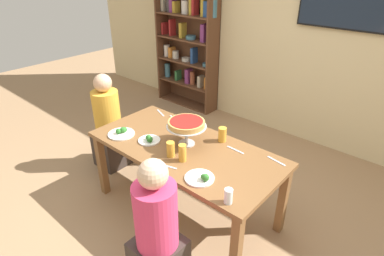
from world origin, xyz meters
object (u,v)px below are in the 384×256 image
at_px(diner_head_west, 109,128).
at_px(beer_glass_amber_short, 171,149).
at_px(salad_plate_far_diner, 149,140).
at_px(salad_plate_near_diner, 201,178).
at_px(cutlery_fork_far, 235,150).
at_px(cutlery_fork_near, 161,113).
at_px(water_glass_clear_near, 228,196).
at_px(television, 345,0).
at_px(salad_plate_spare, 121,133).
at_px(deep_dish_pizza_stand, 186,125).
at_px(cutlery_knife_near, 276,161).
at_px(dining_table, 185,155).
at_px(cutlery_spare_fork, 167,166).
at_px(beer_glass_amber_tall, 222,135).
at_px(beer_glass_amber_spare, 182,153).
at_px(bookshelf, 188,36).
at_px(diner_near_right, 158,238).
at_px(cutlery_knife_far, 174,119).

distance_m(diner_head_west, beer_glass_amber_short, 1.28).
bearing_deg(salad_plate_far_diner, salad_plate_near_diner, -9.93).
bearing_deg(cutlery_fork_far, cutlery_fork_near, -1.75).
height_order(diner_head_west, water_glass_clear_near, diner_head_west).
relative_size(beer_glass_amber_short, cutlery_fork_far, 0.76).
height_order(television, salad_plate_spare, television).
height_order(deep_dish_pizza_stand, cutlery_knife_near, deep_dish_pizza_stand).
relative_size(dining_table, water_glass_clear_near, 15.62).
xyz_separation_m(deep_dish_pizza_stand, cutlery_fork_far, (0.40, 0.20, -0.19)).
relative_size(beer_glass_amber_short, cutlery_spare_fork, 0.76).
height_order(salad_plate_far_diner, cutlery_fork_far, salad_plate_far_diner).
xyz_separation_m(salad_plate_near_diner, cutlery_spare_fork, (-0.32, -0.05, -0.01)).
bearing_deg(beer_glass_amber_tall, beer_glass_amber_spare, -96.83).
bearing_deg(cutlery_spare_fork, beer_glass_amber_short, 104.37).
bearing_deg(dining_table, cutlery_fork_far, 33.65).
height_order(beer_glass_amber_short, cutlery_fork_near, beer_glass_amber_short).
xyz_separation_m(bookshelf, cutlery_knife_near, (2.49, -1.68, -0.41)).
bearing_deg(television, beer_glass_amber_short, -101.18).
xyz_separation_m(salad_plate_spare, water_glass_clear_near, (1.34, -0.12, 0.04)).
xyz_separation_m(diner_head_west, beer_glass_amber_spare, (1.35, -0.19, 0.32)).
xyz_separation_m(salad_plate_near_diner, salad_plate_far_diner, (-0.73, 0.13, 0.00)).
bearing_deg(cutlery_fork_near, cutlery_fork_far, -163.22).
height_order(deep_dish_pizza_stand, beer_glass_amber_tall, deep_dish_pizza_stand).
relative_size(cutlery_fork_near, cutlery_knife_near, 1.00).
bearing_deg(salad_plate_far_diner, beer_glass_amber_short, -7.81).
bearing_deg(deep_dish_pizza_stand, cutlery_fork_far, 27.29).
xyz_separation_m(water_glass_clear_near, cutlery_spare_fork, (-0.63, 0.03, -0.05)).
height_order(beer_glass_amber_tall, cutlery_fork_near, beer_glass_amber_tall).
xyz_separation_m(diner_head_west, cutlery_fork_near, (0.54, 0.33, 0.25)).
distance_m(diner_head_west, cutlery_knife_near, 1.99).
bearing_deg(diner_near_right, diner_head_west, 64.90).
distance_m(diner_head_west, cutlery_spare_fork, 1.38).
relative_size(salad_plate_far_diner, salad_plate_spare, 0.80).
height_order(dining_table, cutlery_spare_fork, cutlery_spare_fork).
bearing_deg(salad_plate_far_diner, beer_glass_amber_tall, 41.75).
bearing_deg(dining_table, diner_near_right, -60.98).
relative_size(dining_table, cutlery_knife_near, 9.93).
xyz_separation_m(salad_plate_far_diner, cutlery_knife_far, (-0.15, 0.49, -0.02)).
height_order(deep_dish_pizza_stand, water_glass_clear_near, deep_dish_pizza_stand).
bearing_deg(salad_plate_far_diner, cutlery_fork_far, 30.12).
bearing_deg(cutlery_spare_fork, dining_table, 89.36).
relative_size(bookshelf, beer_glass_amber_short, 16.26).
height_order(salad_plate_spare, cutlery_knife_near, salad_plate_spare).
bearing_deg(salad_plate_spare, cutlery_knife_near, 22.78).
distance_m(salad_plate_far_diner, cutlery_spare_fork, 0.44).
distance_m(dining_table, salad_plate_near_diner, 0.51).
height_order(salad_plate_spare, beer_glass_amber_tall, beer_glass_amber_tall).
bearing_deg(cutlery_knife_far, dining_table, 161.40).
xyz_separation_m(beer_glass_amber_tall, cutlery_spare_fork, (-0.10, -0.63, -0.07)).
relative_size(television, deep_dish_pizza_stand, 2.77).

